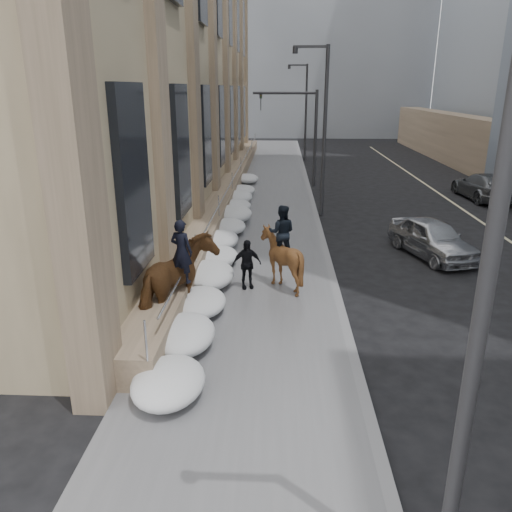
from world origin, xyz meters
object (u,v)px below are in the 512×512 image
Objects in this scene: mounted_horse_left at (178,280)px; pedestrian at (247,264)px; car_silver at (432,238)px; car_grey at (484,186)px; mounted_horse_right at (281,254)px.

mounted_horse_left is 1.84× the size of pedestrian.
car_grey reaches higher than car_silver.
mounted_horse_right is at bearing 46.87° from car_grey.
mounted_horse_right is 0.50× the size of car_grey.
mounted_horse_left reaches higher than mounted_horse_right.
pedestrian is at bearing -104.03° from mounted_horse_left.
mounted_horse_right reaches higher than car_silver.
mounted_horse_left is 10.47m from car_silver.
car_grey is (11.59, 14.14, -0.43)m from mounted_horse_right.
mounted_horse_right is at bearing -7.23° from pedestrian.
pedestrian is 0.37× the size of car_silver.
mounted_horse_right is at bearing -115.86° from mounted_horse_left.
mounted_horse_right reaches higher than car_grey.
mounted_horse_right is 18.29m from car_grey.
mounted_horse_left is at bearing 45.59° from car_grey.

